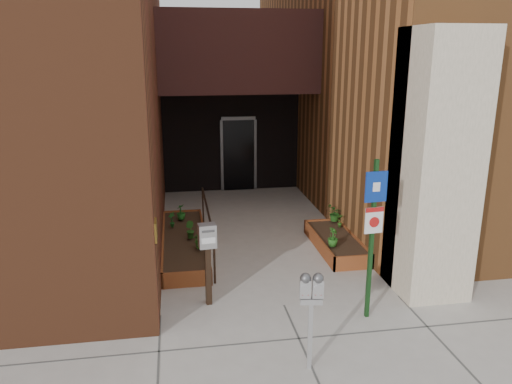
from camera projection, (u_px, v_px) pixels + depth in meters
name	position (u px, v px, depth m)	size (l,w,h in m)	color
ground	(284.00, 305.00, 8.19)	(80.00, 80.00, 0.00)	#9E9991
architecture	(225.00, 14.00, 13.35)	(20.00, 14.60, 10.00)	brown
planter_left	(184.00, 243.00, 10.47)	(0.90, 3.60, 0.30)	brown
planter_right	(336.00, 243.00, 10.49)	(0.80, 2.20, 0.30)	brown
handrail	(208.00, 215.00, 10.34)	(0.04, 3.34, 0.90)	black
parking_meter	(311.00, 295.00, 6.29)	(0.31, 0.17, 1.36)	#ADADB0
sign_post	(373.00, 223.00, 7.42)	(0.34, 0.09, 2.52)	#143815
payment_dropbox	(207.00, 247.00, 7.97)	(0.30, 0.24, 1.39)	black
shrub_left_a	(200.00, 240.00, 9.76)	(0.30, 0.30, 0.33)	#27631C
shrub_left_b	(190.00, 230.00, 10.27)	(0.20, 0.20, 0.36)	#1F4F16
shrub_left_c	(181.00, 212.00, 11.41)	(0.20, 0.20, 0.36)	#1B5F1B
shrub_left_d	(172.00, 220.00, 10.93)	(0.18, 0.18, 0.33)	#1A5C1D
shrub_right_a	(333.00, 237.00, 9.84)	(0.21, 0.21, 0.38)	#255F1B
shrub_right_b	(340.00, 220.00, 10.92)	(0.16, 0.16, 0.31)	#2B5F1B
shrub_right_c	(335.00, 213.00, 11.29)	(0.34, 0.34, 0.38)	#1F5117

